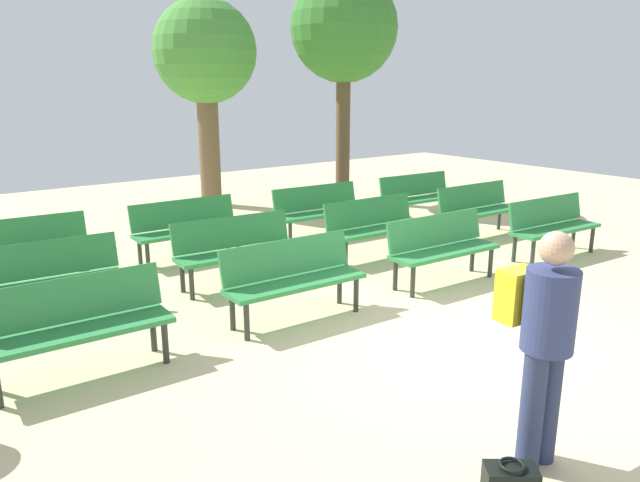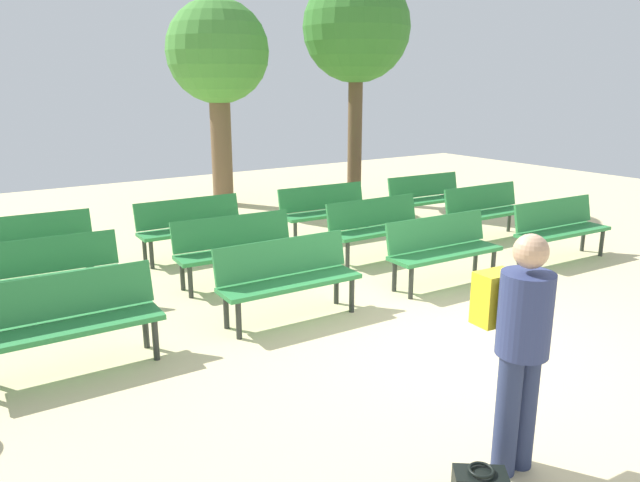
{
  "view_description": "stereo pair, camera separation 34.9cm",
  "coord_description": "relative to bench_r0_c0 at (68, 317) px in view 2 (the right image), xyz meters",
  "views": [
    {
      "loc": [
        -4.51,
        -3.51,
        2.55
      ],
      "look_at": [
        0.0,
        2.49,
        0.55
      ],
      "focal_mm": 33.68,
      "sensor_mm": 36.0,
      "label": 1
    },
    {
      "loc": [
        -4.23,
        -3.72,
        2.55
      ],
      "look_at": [
        0.0,
        2.49,
        0.55
      ],
      "focal_mm": 33.68,
      "sensor_mm": 36.0,
      "label": 2
    }
  ],
  "objects": [
    {
      "name": "bench_r2_c3",
      "position": [
        6.85,
        2.49,
        0.0
      ],
      "size": [
        1.63,
        0.58,
        0.87
      ],
      "rotation": [
        0.0,
        0.0,
        -0.06
      ],
      "color": "#2D8442",
      "rests_on": "ground_plane"
    },
    {
      "name": "bench_r1_c3",
      "position": [
        6.83,
        1.09,
        0.0
      ],
      "size": [
        1.62,
        0.54,
        0.87
      ],
      "rotation": [
        0.0,
        0.0,
        -0.04
      ],
      "color": "#2D8442",
      "rests_on": "ground_plane"
    },
    {
      "name": "bench_r0_c2",
      "position": [
        4.51,
        -0.19,
        0.0
      ],
      "size": [
        1.62,
        0.56,
        0.87
      ],
      "rotation": [
        0.0,
        0.0,
        -0.05
      ],
      "color": "#2D8442",
      "rests_on": "ground_plane"
    },
    {
      "name": "ground_plane",
      "position": [
        3.27,
        -1.72,
        -0.5
      ],
      "size": [
        24.0,
        24.0,
        0.0
      ],
      "primitive_type": "plane",
      "color": "beige"
    },
    {
      "name": "bench_r0_c3",
      "position": [
        6.75,
        -0.35,
        0.0
      ],
      "size": [
        1.63,
        0.59,
        0.87
      ],
      "rotation": [
        0.0,
        0.0,
        -0.07
      ],
      "color": "#2D8442",
      "rests_on": "ground_plane"
    },
    {
      "name": "bench_r0_c0",
      "position": [
        0.0,
        0.0,
        0.0
      ],
      "size": [
        1.62,
        0.54,
        0.87
      ],
      "rotation": [
        0.0,
        0.0,
        -0.04
      ],
      "color": "#2D8442",
      "rests_on": "ground_plane"
    },
    {
      "name": "bench_r2_c0",
      "position": [
        0.14,
        2.9,
        0.0
      ],
      "size": [
        1.63,
        0.59,
        0.87
      ],
      "rotation": [
        0.0,
        0.0,
        -0.07
      ],
      "color": "#2D8442",
      "rests_on": "ground_plane"
    },
    {
      "name": "bench_r1_c1",
      "position": [
        2.34,
        1.32,
        0.0
      ],
      "size": [
        1.63,
        0.61,
        0.87
      ],
      "rotation": [
        0.0,
        0.0,
        -0.08
      ],
      "color": "#2D8442",
      "rests_on": "ground_plane"
    },
    {
      "name": "bench_r1_c2",
      "position": [
        4.59,
        1.2,
        0.0
      ],
      "size": [
        1.61,
        0.52,
        0.87
      ],
      "rotation": [
        0.0,
        0.0,
        -0.03
      ],
      "color": "#2D8442",
      "rests_on": "ground_plane"
    },
    {
      "name": "bench_r0_c1",
      "position": [
        2.26,
        -0.07,
        0.0
      ],
      "size": [
        1.62,
        0.55,
        0.87
      ],
      "rotation": [
        0.0,
        0.0,
        -0.04
      ],
      "color": "#2D8442",
      "rests_on": "ground_plane"
    },
    {
      "name": "bench_r1_c0",
      "position": [
        0.08,
        1.49,
        0.0
      ],
      "size": [
        1.63,
        0.6,
        0.87
      ],
      "rotation": [
        0.0,
        0.0,
        -0.07
      ],
      "color": "#2D8442",
      "rests_on": "ground_plane"
    },
    {
      "name": "bench_r2_c2",
      "position": [
        4.62,
        2.6,
        0.0
      ],
      "size": [
        1.63,
        0.58,
        0.87
      ],
      "rotation": [
        0.0,
        0.0,
        -0.06
      ],
      "color": "#2D8442",
      "rests_on": "ground_plane"
    },
    {
      "name": "tree_0",
      "position": [
        6.97,
        4.88,
        3.06
      ],
      "size": [
        2.21,
        2.21,
        4.73
      ],
      "color": "brown",
      "rests_on": "ground_plane"
    },
    {
      "name": "visitor_with_backpack",
      "position": [
        2.12,
        -3.2,
        0.43
      ],
      "size": [
        0.37,
        0.54,
        1.65
      ],
      "rotation": [
        0.0,
        0.0,
        3.06
      ],
      "color": "navy",
      "rests_on": "ground_plane"
    },
    {
      "name": "tree_1",
      "position": [
        4.47,
        6.21,
        2.54
      ],
      "size": [
        2.08,
        2.08,
        4.18
      ],
      "color": "brown",
      "rests_on": "ground_plane"
    },
    {
      "name": "bench_r2_c1",
      "position": [
        2.33,
        2.77,
        0.0
      ],
      "size": [
        1.61,
        0.52,
        0.87
      ],
      "rotation": [
        0.0,
        0.0,
        -0.03
      ],
      "color": "#2D8442",
      "rests_on": "ground_plane"
    }
  ]
}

